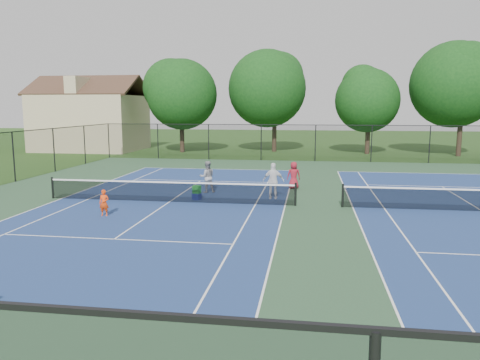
# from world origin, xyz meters

# --- Properties ---
(ground) EXTENTS (140.00, 140.00, 0.00)m
(ground) POSITION_xyz_m (0.00, 0.00, 0.00)
(ground) COLOR #234716
(ground) RESTS_ON ground
(court_pad) EXTENTS (36.00, 36.00, 0.01)m
(court_pad) POSITION_xyz_m (0.00, 0.00, 0.00)
(court_pad) COLOR #294930
(court_pad) RESTS_ON ground
(tennis_court_left) EXTENTS (12.00, 23.83, 1.07)m
(tennis_court_left) POSITION_xyz_m (-7.00, 0.00, 0.10)
(tennis_court_left) COLOR navy
(tennis_court_left) RESTS_ON ground
(perimeter_fence) EXTENTS (36.08, 36.08, 3.02)m
(perimeter_fence) POSITION_xyz_m (0.00, 0.00, 1.60)
(perimeter_fence) COLOR black
(perimeter_fence) RESTS_ON ground
(tree_back_a) EXTENTS (6.80, 6.80, 9.15)m
(tree_back_a) POSITION_xyz_m (-13.00, 24.00, 6.04)
(tree_back_a) COLOR #2D2116
(tree_back_a) RESTS_ON ground
(tree_back_b) EXTENTS (7.60, 7.60, 10.03)m
(tree_back_b) POSITION_xyz_m (-4.00, 26.00, 6.60)
(tree_back_b) COLOR #2D2116
(tree_back_b) RESTS_ON ground
(tree_back_c) EXTENTS (6.00, 6.00, 8.40)m
(tree_back_c) POSITION_xyz_m (5.00, 25.00, 5.48)
(tree_back_c) COLOR #2D2116
(tree_back_c) RESTS_ON ground
(tree_back_d) EXTENTS (7.80, 7.80, 10.37)m
(tree_back_d) POSITION_xyz_m (13.00, 24.00, 6.82)
(tree_back_d) COLOR #2D2116
(tree_back_d) RESTS_ON ground
(clapboard_house) EXTENTS (10.80, 8.10, 7.65)m
(clapboard_house) POSITION_xyz_m (-23.00, 25.00, 3.09)
(clapboard_house) COLOR tan
(clapboard_house) RESTS_ON ground
(child_player) EXTENTS (0.42, 0.29, 1.11)m
(child_player) POSITION_xyz_m (-8.82, -3.16, 0.55)
(child_player) COLOR #FA4410
(child_player) RESTS_ON ground
(instructor) EXTENTS (0.97, 0.86, 1.67)m
(instructor) POSITION_xyz_m (-5.76, 2.71, 0.83)
(instructor) COLOR gray
(instructor) RESTS_ON ground
(bystander_a) EXTENTS (1.06, 0.47, 1.79)m
(bystander_a) POSITION_xyz_m (-2.18, 1.47, 0.89)
(bystander_a) COLOR white
(bystander_a) RESTS_ON ground
(bystander_c) EXTENTS (0.82, 0.62, 1.50)m
(bystander_c) POSITION_xyz_m (-1.30, 4.54, 0.75)
(bystander_c) COLOR maroon
(bystander_c) RESTS_ON ground
(ball_crate) EXTENTS (0.45, 0.42, 0.32)m
(ball_crate) POSITION_xyz_m (-5.85, 0.76, 0.16)
(ball_crate) COLOR navy
(ball_crate) RESTS_ON ground
(ball_hopper) EXTENTS (0.41, 0.37, 0.38)m
(ball_hopper) POSITION_xyz_m (-5.85, 0.76, 0.51)
(ball_hopper) COLOR green
(ball_hopper) RESTS_ON ball_crate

